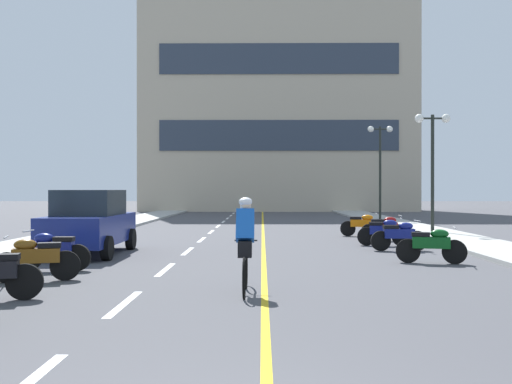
% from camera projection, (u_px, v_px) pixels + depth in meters
% --- Properties ---
extents(ground_plane, '(140.00, 140.00, 0.00)m').
position_uv_depth(ground_plane, '(257.00, 234.00, 24.33)').
color(ground_plane, '#47474C').
extents(curb_left, '(2.40, 72.00, 0.12)m').
position_uv_depth(curb_left, '(104.00, 227.00, 27.40)').
color(curb_left, '#A8A8A3').
rests_on(curb_left, ground).
extents(curb_right, '(2.40, 72.00, 0.12)m').
position_uv_depth(curb_right, '(412.00, 228.00, 27.26)').
color(curb_right, '#A8A8A3').
rests_on(curb_right, ground).
extents(lane_dash_1, '(0.14, 2.20, 0.01)m').
position_uv_depth(lane_dash_1, '(124.00, 304.00, 9.35)').
color(lane_dash_1, silver).
rests_on(lane_dash_1, ground).
extents(lane_dash_2, '(0.14, 2.20, 0.01)m').
position_uv_depth(lane_dash_2, '(165.00, 270.00, 13.35)').
color(lane_dash_2, silver).
rests_on(lane_dash_2, ground).
extents(lane_dash_3, '(0.14, 2.20, 0.01)m').
position_uv_depth(lane_dash_3, '(188.00, 251.00, 17.35)').
color(lane_dash_3, silver).
rests_on(lane_dash_3, ground).
extents(lane_dash_4, '(0.14, 2.20, 0.01)m').
position_uv_depth(lane_dash_4, '(202.00, 240.00, 21.35)').
color(lane_dash_4, silver).
rests_on(lane_dash_4, ground).
extents(lane_dash_5, '(0.14, 2.20, 0.01)m').
position_uv_depth(lane_dash_5, '(211.00, 232.00, 25.35)').
color(lane_dash_5, silver).
rests_on(lane_dash_5, ground).
extents(lane_dash_6, '(0.14, 2.20, 0.01)m').
position_uv_depth(lane_dash_6, '(218.00, 226.00, 29.35)').
color(lane_dash_6, silver).
rests_on(lane_dash_6, ground).
extents(lane_dash_7, '(0.14, 2.20, 0.01)m').
position_uv_depth(lane_dash_7, '(223.00, 222.00, 33.35)').
color(lane_dash_7, silver).
rests_on(lane_dash_7, ground).
extents(lane_dash_8, '(0.14, 2.20, 0.01)m').
position_uv_depth(lane_dash_8, '(227.00, 218.00, 37.35)').
color(lane_dash_8, silver).
rests_on(lane_dash_8, ground).
extents(lane_dash_9, '(0.14, 2.20, 0.01)m').
position_uv_depth(lane_dash_9, '(231.00, 216.00, 41.35)').
color(lane_dash_9, silver).
rests_on(lane_dash_9, ground).
extents(lane_dash_10, '(0.14, 2.20, 0.01)m').
position_uv_depth(lane_dash_10, '(234.00, 213.00, 45.35)').
color(lane_dash_10, silver).
rests_on(lane_dash_10, ground).
extents(lane_dash_11, '(0.14, 2.20, 0.01)m').
position_uv_depth(lane_dash_11, '(236.00, 211.00, 49.35)').
color(lane_dash_11, silver).
rests_on(lane_dash_11, ground).
extents(centre_line_yellow, '(0.12, 66.00, 0.01)m').
position_uv_depth(centre_line_yellow, '(263.00, 229.00, 27.33)').
color(centre_line_yellow, gold).
rests_on(centre_line_yellow, ground).
extents(office_building, '(23.52, 7.45, 21.09)m').
position_uv_depth(office_building, '(278.00, 92.00, 51.94)').
color(office_building, '#BCAD93').
rests_on(office_building, ground).
extents(street_lamp_mid, '(1.46, 0.36, 4.83)m').
position_uv_depth(street_lamp_mid, '(433.00, 145.00, 24.05)').
color(street_lamp_mid, black).
rests_on(street_lamp_mid, curb_right).
extents(street_lamp_far, '(1.46, 0.36, 5.43)m').
position_uv_depth(street_lamp_far, '(380.00, 152.00, 34.12)').
color(street_lamp_far, black).
rests_on(street_lamp_far, curb_right).
extents(parked_car_near, '(1.93, 4.21, 1.82)m').
position_uv_depth(parked_car_near, '(90.00, 222.00, 16.49)').
color(parked_car_near, black).
rests_on(parked_car_near, ground).
extents(motorcycle_3, '(1.66, 0.75, 0.92)m').
position_uv_depth(motorcycle_3, '(35.00, 258.00, 11.59)').
color(motorcycle_3, black).
rests_on(motorcycle_3, ground).
extents(motorcycle_4, '(1.70, 0.60, 0.92)m').
position_uv_depth(motorcycle_4, '(52.00, 250.00, 13.13)').
color(motorcycle_4, black).
rests_on(motorcycle_4, ground).
extents(motorcycle_5, '(1.68, 0.66, 0.92)m').
position_uv_depth(motorcycle_5, '(432.00, 244.00, 14.46)').
color(motorcycle_5, black).
rests_on(motorcycle_5, ground).
extents(motorcycle_6, '(1.70, 0.60, 0.92)m').
position_uv_depth(motorcycle_6, '(399.00, 235.00, 17.45)').
color(motorcycle_6, black).
rests_on(motorcycle_6, ground).
extents(motorcycle_7, '(1.69, 0.60, 0.92)m').
position_uv_depth(motorcycle_7, '(384.00, 231.00, 19.00)').
color(motorcycle_7, black).
rests_on(motorcycle_7, ground).
extents(motorcycle_8, '(1.70, 0.60, 0.92)m').
position_uv_depth(motorcycle_8, '(385.00, 228.00, 20.94)').
color(motorcycle_8, black).
rests_on(motorcycle_8, ground).
extents(motorcycle_9, '(1.70, 0.60, 0.92)m').
position_uv_depth(motorcycle_9, '(362.00, 224.00, 22.90)').
color(motorcycle_9, black).
rests_on(motorcycle_9, ground).
extents(cyclist_rider, '(0.42, 1.77, 1.71)m').
position_uv_depth(cyclist_rider, '(245.00, 243.00, 10.35)').
color(cyclist_rider, black).
rests_on(cyclist_rider, ground).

